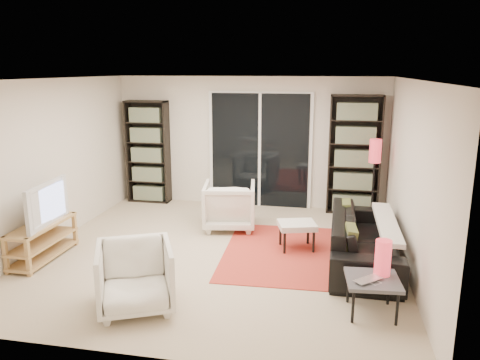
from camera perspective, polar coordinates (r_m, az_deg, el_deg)
name	(u,v)px	position (r m, az deg, el deg)	size (l,w,h in m)	color
floor	(219,253)	(6.68, -2.63, -8.87)	(5.00, 5.00, 0.00)	#C6B697
wall_back	(250,142)	(8.73, 1.19, 4.65)	(5.00, 0.02, 2.40)	silver
wall_front	(147,232)	(4.03, -11.32, -6.18)	(5.00, 0.02, 2.40)	silver
wall_left	(50,163)	(7.33, -22.11, 1.95)	(0.02, 5.00, 2.40)	silver
wall_right	(412,178)	(6.23, 20.20, 0.23)	(0.02, 5.00, 2.40)	silver
ceiling	(217,79)	(6.18, -2.88, 12.18)	(5.00, 5.00, 0.02)	white
sliding_door	(260,151)	(8.69, 2.44, 3.60)	(1.92, 0.08, 2.16)	white
bookshelf_left	(148,152)	(9.15, -11.15, 3.38)	(0.80, 0.30, 1.95)	black
bookshelf_right	(354,155)	(8.47, 13.76, 2.97)	(0.90, 0.30, 2.10)	black
tv_stand	(43,240)	(6.93, -22.91, -6.79)	(0.37, 1.17, 0.50)	tan
tv	(40,203)	(6.77, -23.17, -2.63)	(1.00, 0.13, 0.57)	black
rug	(283,252)	(6.70, 5.31, -8.77)	(1.65, 2.23, 0.01)	#C03729
sofa	(364,238)	(6.51, 14.92, -6.89)	(2.22, 0.87, 0.65)	black
armchair_back	(229,205)	(7.56, -1.29, -3.12)	(0.81, 0.83, 0.76)	silver
armchair_front	(135,277)	(5.22, -12.67, -11.46)	(0.78, 0.80, 0.73)	silver
ottoman	(297,226)	(6.74, 6.96, -5.64)	(0.61, 0.55, 0.40)	silver
side_table	(373,282)	(5.19, 15.87, -11.86)	(0.59, 0.59, 0.40)	#49494E
laptop	(371,282)	(5.07, 15.73, -11.85)	(0.32, 0.21, 0.03)	silver
table_lamp	(383,258)	(5.22, 17.02, -9.04)	(0.17, 0.17, 0.38)	#EE3541
floor_lamp	(375,159)	(7.93, 16.10, 2.42)	(0.21, 0.21, 1.42)	black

